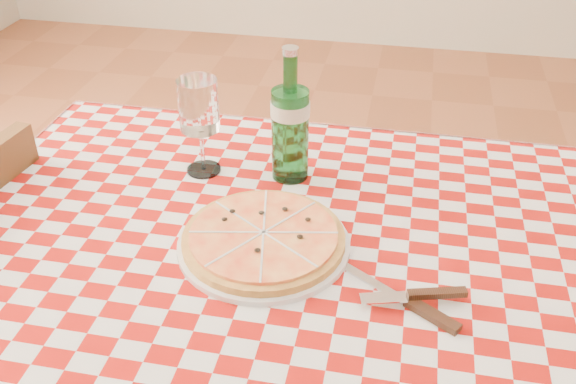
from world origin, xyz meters
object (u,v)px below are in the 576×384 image
at_px(dining_table, 292,280).
at_px(wine_glass, 200,127).
at_px(pizza_plate, 264,238).
at_px(water_bottle, 290,115).

xyz_separation_m(dining_table, wine_glass, (-0.23, 0.19, 0.20)).
xyz_separation_m(dining_table, pizza_plate, (-0.05, -0.03, 0.12)).
distance_m(pizza_plate, wine_glass, 0.30).
bearing_deg(pizza_plate, water_bottle, 90.02).
height_order(dining_table, pizza_plate, pizza_plate).
bearing_deg(wine_glass, pizza_plate, -51.02).
bearing_deg(water_bottle, dining_table, -77.72).
distance_m(pizza_plate, water_bottle, 0.27).
bearing_deg(wine_glass, dining_table, -40.32).
height_order(pizza_plate, wine_glass, wine_glass).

